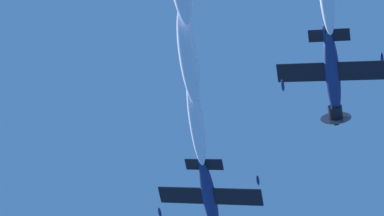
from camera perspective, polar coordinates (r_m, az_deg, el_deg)
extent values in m
ellipsoid|color=navy|center=(65.96, 1.25, -6.44)|extent=(7.26, 2.91, 2.19)
cube|color=black|center=(65.70, 1.28, -6.35)|extent=(2.91, 8.70, 3.45)
ellipsoid|color=navy|center=(64.68, -2.34, -7.53)|extent=(1.03, 0.52, 0.44)
ellipsoid|color=navy|center=(67.00, 4.76, -5.20)|extent=(1.03, 0.52, 0.44)
cube|color=black|center=(64.43, 0.87, -4.08)|extent=(1.47, 3.21, 1.33)
cube|color=navy|center=(64.84, 0.69, -3.83)|extent=(1.38, 0.74, 1.28)
ellipsoid|color=#1E232D|center=(66.49, 1.14, -6.51)|extent=(1.80, 1.25, 1.08)
ellipsoid|color=navy|center=(62.92, 10.07, 2.46)|extent=(7.26, 2.77, 1.78)
cylinder|color=black|center=(64.11, 10.28, -0.27)|extent=(1.25, 1.59, 1.49)
cone|color=black|center=(64.38, 10.32, -0.84)|extent=(0.88, 0.81, 0.72)
cylinder|color=#3F3F47|center=(64.32, 10.31, -0.71)|extent=(0.70, 3.11, 3.18)
cube|color=black|center=(62.70, 10.13, 2.60)|extent=(2.91, 8.66, 3.37)
ellipsoid|color=navy|center=(60.82, 6.54, 1.64)|extent=(1.02, 0.50, 0.38)
ellipsoid|color=navy|center=(64.82, 13.50, 3.50)|extent=(1.02, 0.50, 0.38)
cube|color=black|center=(61.97, 9.83, 5.18)|extent=(1.47, 3.19, 1.28)
cube|color=navy|center=(62.40, 9.58, 5.35)|extent=(1.31, 0.73, 1.21)
ellipsoid|color=#1E232D|center=(63.39, 9.89, 2.29)|extent=(1.78, 1.23, 0.99)
ellipsoid|color=white|center=(62.85, 0.30, -0.87)|extent=(7.78, 2.43, 1.77)
ellipsoid|color=white|center=(60.83, -0.28, 3.82)|extent=(7.85, 2.71, 2.06)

